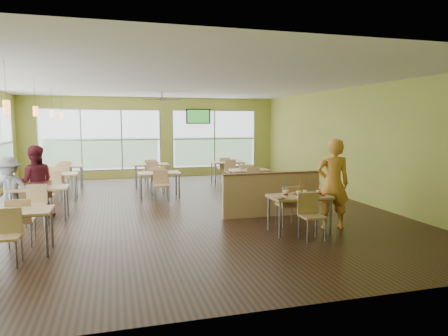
{
  "coord_description": "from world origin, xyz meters",
  "views": [
    {
      "loc": [
        -1.55,
        -10.18,
        2.2
      ],
      "look_at": [
        1.12,
        -0.51,
        1.06
      ],
      "focal_mm": 32.0,
      "sensor_mm": 36.0,
      "label": 1
    }
  ],
  "objects_px": {
    "main_table": "(299,201)",
    "man_plaid": "(333,184)",
    "food_basket": "(317,193)",
    "half_wall_divider": "(272,194)"
  },
  "relations": [
    {
      "from": "main_table",
      "to": "food_basket",
      "type": "relative_size",
      "value": 6.95
    },
    {
      "from": "main_table",
      "to": "man_plaid",
      "type": "distance_m",
      "value": 0.85
    },
    {
      "from": "half_wall_divider",
      "to": "food_basket",
      "type": "height_order",
      "value": "half_wall_divider"
    },
    {
      "from": "main_table",
      "to": "food_basket",
      "type": "distance_m",
      "value": 0.42
    },
    {
      "from": "half_wall_divider",
      "to": "food_basket",
      "type": "bearing_deg",
      "value": -74.99
    },
    {
      "from": "main_table",
      "to": "man_plaid",
      "type": "height_order",
      "value": "man_plaid"
    },
    {
      "from": "main_table",
      "to": "food_basket",
      "type": "height_order",
      "value": "main_table"
    },
    {
      "from": "food_basket",
      "to": "main_table",
      "type": "bearing_deg",
      "value": -179.64
    },
    {
      "from": "main_table",
      "to": "man_plaid",
      "type": "relative_size",
      "value": 0.81
    },
    {
      "from": "main_table",
      "to": "food_basket",
      "type": "bearing_deg",
      "value": 0.36
    }
  ]
}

